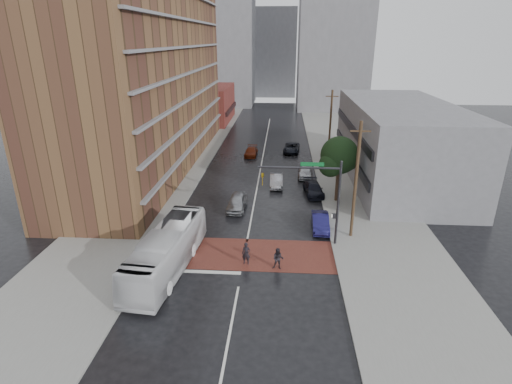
# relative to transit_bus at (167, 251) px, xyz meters

# --- Properties ---
(ground) EXTENTS (160.00, 160.00, 0.00)m
(ground) POSITION_rel_transit_bus_xyz_m (5.39, 2.12, -1.56)
(ground) COLOR black
(ground) RESTS_ON ground
(crosswalk) EXTENTS (14.00, 5.00, 0.02)m
(crosswalk) POSITION_rel_transit_bus_xyz_m (5.39, 2.62, -1.55)
(crosswalk) COLOR brown
(crosswalk) RESTS_ON ground
(sidewalk_west) EXTENTS (9.00, 90.00, 0.15)m
(sidewalk_west) POSITION_rel_transit_bus_xyz_m (-6.11, 27.12, -1.48)
(sidewalk_west) COLOR gray
(sidewalk_west) RESTS_ON ground
(sidewalk_east) EXTENTS (9.00, 90.00, 0.15)m
(sidewalk_east) POSITION_rel_transit_bus_xyz_m (16.89, 27.12, -1.48)
(sidewalk_east) COLOR gray
(sidewalk_east) RESTS_ON ground
(apartment_block) EXTENTS (10.00, 44.00, 28.00)m
(apartment_block) POSITION_rel_transit_bus_xyz_m (-8.61, 26.12, 12.44)
(apartment_block) COLOR brown
(apartment_block) RESTS_ON ground
(storefront_west) EXTENTS (8.00, 16.00, 7.00)m
(storefront_west) POSITION_rel_transit_bus_xyz_m (-6.61, 56.12, 1.94)
(storefront_west) COLOR maroon
(storefront_west) RESTS_ON ground
(building_east) EXTENTS (11.00, 26.00, 9.00)m
(building_east) POSITION_rel_transit_bus_xyz_m (21.89, 22.12, 2.94)
(building_east) COLOR gray
(building_east) RESTS_ON ground
(distant_tower_west) EXTENTS (18.00, 16.00, 32.00)m
(distant_tower_west) POSITION_rel_transit_bus_xyz_m (-8.61, 80.12, 14.44)
(distant_tower_west) COLOR gray
(distant_tower_west) RESTS_ON ground
(distant_tower_east) EXTENTS (16.00, 14.00, 36.00)m
(distant_tower_east) POSITION_rel_transit_bus_xyz_m (19.39, 74.12, 16.44)
(distant_tower_east) COLOR gray
(distant_tower_east) RESTS_ON ground
(distant_tower_center) EXTENTS (12.00, 10.00, 24.00)m
(distant_tower_center) POSITION_rel_transit_bus_xyz_m (5.39, 97.12, 10.44)
(distant_tower_center) COLOR gray
(distant_tower_center) RESTS_ON ground
(street_tree) EXTENTS (4.20, 4.10, 6.90)m
(street_tree) POSITION_rel_transit_bus_xyz_m (13.91, 14.15, 3.17)
(street_tree) COLOR #332319
(street_tree) RESTS_ON ground
(signal_mast) EXTENTS (6.50, 0.30, 7.20)m
(signal_mast) POSITION_rel_transit_bus_xyz_m (11.24, 4.62, 3.17)
(signal_mast) COLOR #2D2D33
(signal_mast) RESTS_ON ground
(utility_pole_near) EXTENTS (1.60, 0.26, 10.00)m
(utility_pole_near) POSITION_rel_transit_bus_xyz_m (14.19, 6.12, 3.58)
(utility_pole_near) COLOR #473321
(utility_pole_near) RESTS_ON ground
(utility_pole_far) EXTENTS (1.60, 0.26, 10.00)m
(utility_pole_far) POSITION_rel_transit_bus_xyz_m (14.19, 26.12, 3.58)
(utility_pole_far) COLOR #473321
(utility_pole_far) RESTS_ON ground
(transit_bus) EXTENTS (3.71, 11.40, 3.12)m
(transit_bus) POSITION_rel_transit_bus_xyz_m (0.00, 0.00, 0.00)
(transit_bus) COLOR silver
(transit_bus) RESTS_ON ground
(pedestrian_a) EXTENTS (0.68, 0.48, 1.76)m
(pedestrian_a) POSITION_rel_transit_bus_xyz_m (5.66, 1.16, -0.68)
(pedestrian_a) COLOR black
(pedestrian_a) RESTS_ON ground
(pedestrian_b) EXTENTS (0.88, 0.73, 1.68)m
(pedestrian_b) POSITION_rel_transit_bus_xyz_m (8.06, 0.62, -0.72)
(pedestrian_b) COLOR black
(pedestrian_b) RESTS_ON ground
(car_travel_a) EXTENTS (1.94, 4.44, 1.49)m
(car_travel_a) POSITION_rel_transit_bus_xyz_m (3.80, 11.40, -0.82)
(car_travel_a) COLOR #9A9CA1
(car_travel_a) RESTS_ON ground
(car_travel_b) EXTENTS (1.51, 4.14, 1.35)m
(car_travel_b) POSITION_rel_transit_bus_xyz_m (7.56, 18.34, -0.88)
(car_travel_b) COLOR #A5A6AC
(car_travel_b) RESTS_ON ground
(car_travel_c) EXTENTS (1.81, 4.18, 1.20)m
(car_travel_c) POSITION_rel_transit_bus_xyz_m (3.67, 30.84, -0.96)
(car_travel_c) COLOR #671F0B
(car_travel_c) RESTS_ON ground
(suv_travel) EXTENTS (2.65, 4.94, 1.32)m
(suv_travel) POSITION_rel_transit_bus_xyz_m (9.54, 33.29, -0.90)
(suv_travel) COLOR black
(suv_travel) RESTS_ON ground
(car_parked_near) EXTENTS (1.50, 4.16, 1.37)m
(car_parked_near) POSITION_rel_transit_bus_xyz_m (11.69, 7.48, -0.88)
(car_parked_near) COLOR #17154B
(car_parked_near) RESTS_ON ground
(car_parked_mid) EXTENTS (2.31, 4.64, 1.29)m
(car_parked_mid) POSITION_rel_transit_bus_xyz_m (11.66, 15.95, -0.91)
(car_parked_mid) COLOR black
(car_parked_mid) RESTS_ON ground
(car_parked_far) EXTENTS (2.01, 4.50, 1.50)m
(car_parked_far) POSITION_rel_transit_bus_xyz_m (11.06, 21.89, -0.81)
(car_parked_far) COLOR #A1A3A8
(car_parked_far) RESTS_ON ground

